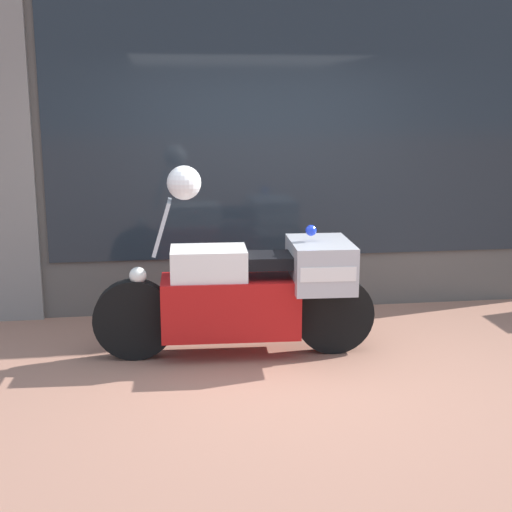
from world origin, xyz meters
TOP-DOWN VIEW (x-y plane):
  - ground_plane at (0.00, 0.00)m, footprint 60.00×60.00m
  - shop_building at (-0.42, 2.00)m, footprint 6.09×0.55m
  - window_display at (0.39, 2.03)m, footprint 4.71×0.30m
  - paramedic_motorcycle at (-0.26, 0.55)m, footprint 2.30×0.73m
  - white_helmet at (-0.79, 0.57)m, footprint 0.27×0.27m

SIDE VIEW (x-z plane):
  - ground_plane at x=0.00m, z-range 0.00..0.00m
  - window_display at x=0.39m, z-range -0.47..1.35m
  - paramedic_motorcycle at x=-0.26m, z-range -0.10..1.20m
  - white_helmet at x=-0.79m, z-range 1.30..1.57m
  - shop_building at x=-0.42m, z-range 0.01..3.48m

